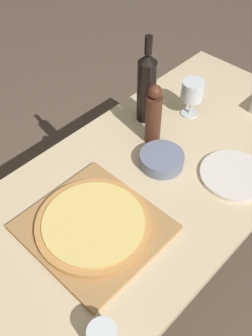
# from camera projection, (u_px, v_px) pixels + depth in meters

# --- Properties ---
(ground_plane) EXTENTS (12.00, 12.00, 0.00)m
(ground_plane) POSITION_uv_depth(u_px,v_px,m) (137.00, 287.00, 1.89)
(ground_plane) COLOR brown
(dining_table) EXTENTS (0.74, 1.69, 0.76)m
(dining_table) POSITION_uv_depth(u_px,v_px,m) (141.00, 203.00, 1.41)
(dining_table) COLOR #CCB78E
(dining_table) RESTS_ON ground_plane
(cutting_board) EXTENTS (0.40, 0.38, 0.02)m
(cutting_board) POSITION_uv_depth(u_px,v_px,m) (94.00, 227.00, 1.21)
(cutting_board) COLOR #A87A47
(cutting_board) RESTS_ON dining_table
(pizza) EXTENTS (0.36, 0.36, 0.02)m
(pizza) POSITION_uv_depth(u_px,v_px,m) (94.00, 224.00, 1.19)
(pizza) COLOR #C68947
(pizza) RESTS_ON cutting_board
(wine_bottle) EXTENTS (0.07, 0.07, 0.35)m
(wine_bottle) POSITION_uv_depth(u_px,v_px,m) (147.00, 87.00, 1.47)
(wine_bottle) COLOR black
(wine_bottle) RESTS_ON dining_table
(pepper_mill) EXTENTS (0.06, 0.06, 0.25)m
(pepper_mill) POSITION_uv_depth(u_px,v_px,m) (153.00, 116.00, 1.41)
(pepper_mill) COLOR #4C2819
(pepper_mill) RESTS_ON dining_table
(wine_glass) EXTENTS (0.09, 0.09, 0.15)m
(wine_glass) POSITION_uv_depth(u_px,v_px,m) (192.00, 92.00, 1.52)
(wine_glass) COLOR silver
(wine_glass) RESTS_ON dining_table
(small_bowl) EXTENTS (0.16, 0.16, 0.05)m
(small_bowl) POSITION_uv_depth(u_px,v_px,m) (162.00, 160.00, 1.39)
(small_bowl) COLOR slate
(small_bowl) RESTS_ON dining_table
(dinner_plate) EXTENTS (0.24, 0.24, 0.01)m
(dinner_plate) POSITION_uv_depth(u_px,v_px,m) (234.00, 175.00, 1.36)
(dinner_plate) COLOR silver
(dinner_plate) RESTS_ON dining_table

